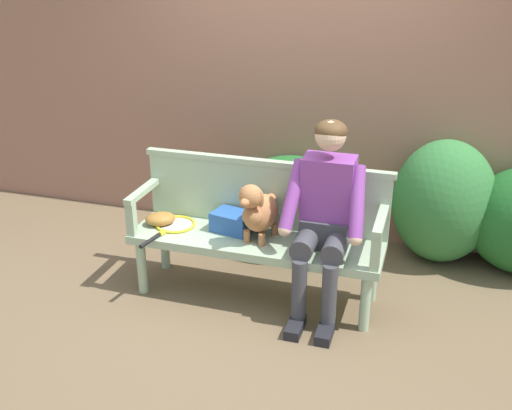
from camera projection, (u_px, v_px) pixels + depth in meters
The scene contains 13 objects.
ground_plane at pixel (256, 295), 4.43m from camera, with size 40.00×40.00×0.00m, color brown.
brick_garden_fence at pixel (302, 96), 5.12m from camera, with size 8.00×0.30×2.36m, color #936651.
hedge_bush_far_left at pixel (443, 202), 4.76m from camera, with size 0.79×0.71×1.00m, color #337538.
hedge_bush_far_right at pixel (291, 201), 5.09m from camera, with size 1.03×0.99×0.74m, color #1E5B23.
garden_bench at pixel (256, 245), 4.27m from camera, with size 1.77×0.51×0.47m.
bench_backrest at pixel (265, 193), 4.34m from camera, with size 1.81×0.06×0.50m.
bench_armrest_left_end at pixel (139, 202), 4.31m from camera, with size 0.06×0.51×0.28m.
bench_armrest_right_end at pixel (379, 233), 3.85m from camera, with size 0.06×0.51×0.28m.
person_seated at pixel (325, 212), 3.99m from camera, with size 0.56×0.65×1.34m.
dog_on_bench at pixel (258, 211), 4.12m from camera, with size 0.27×0.45×0.45m.
tennis_racket at pixel (173, 226), 4.40m from camera, with size 0.34×0.58×0.03m.
baseball_glove at pixel (160, 219), 4.43m from camera, with size 0.22×0.17×0.09m, color #9E6B2D.
sports_bag at pixel (233, 222), 4.32m from camera, with size 0.28×0.20×0.14m, color #2856A3.
Camera 1 is at (1.12, -3.63, 2.36)m, focal length 42.65 mm.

